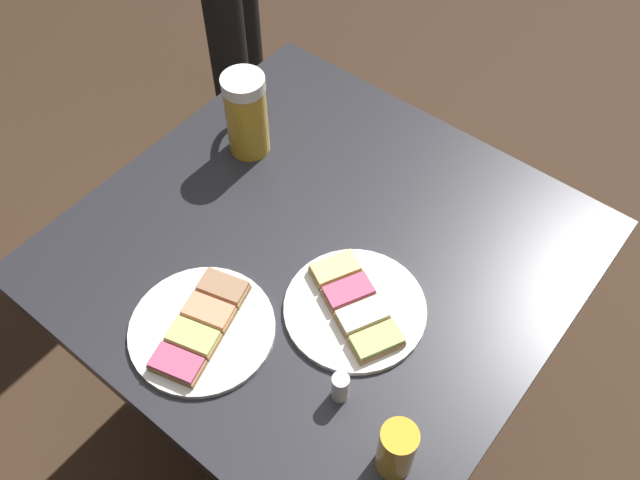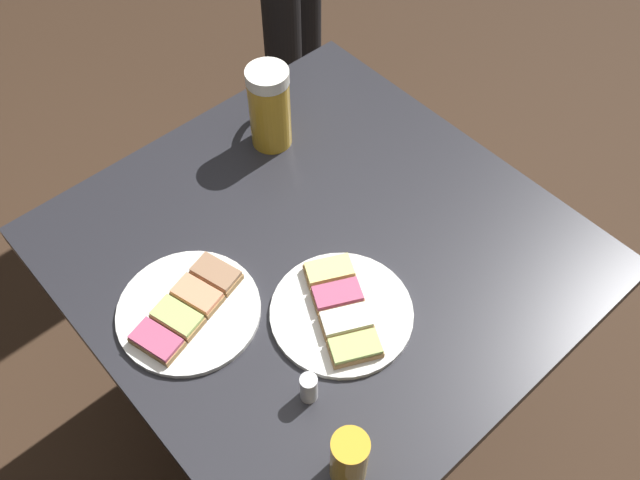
{
  "view_description": "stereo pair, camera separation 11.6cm",
  "coord_description": "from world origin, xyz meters",
  "px_view_note": "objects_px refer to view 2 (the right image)",
  "views": [
    {
      "loc": [
        -0.43,
        0.54,
        1.66
      ],
      "look_at": [
        0.0,
        0.0,
        0.73
      ],
      "focal_mm": 38.29,
      "sensor_mm": 36.0,
      "label": 1
    },
    {
      "loc": [
        -0.52,
        0.46,
        1.66
      ],
      "look_at": [
        0.0,
        0.0,
        0.73
      ],
      "focal_mm": 38.29,
      "sensor_mm": 36.0,
      "label": 2
    }
  ],
  "objects_px": {
    "beer_glass_small": "(349,458)",
    "salt_shaker": "(309,388)",
    "plate_near": "(342,311)",
    "plate_far": "(188,309)",
    "beer_mug": "(270,106)"
  },
  "relations": [
    {
      "from": "beer_mug",
      "to": "beer_glass_small",
      "type": "height_order",
      "value": "beer_mug"
    },
    {
      "from": "beer_mug",
      "to": "salt_shaker",
      "type": "xyz_separation_m",
      "value": [
        -0.45,
        0.3,
        -0.06
      ]
    },
    {
      "from": "beer_mug",
      "to": "beer_glass_small",
      "type": "xyz_separation_m",
      "value": [
        -0.57,
        0.33,
        -0.03
      ]
    },
    {
      "from": "plate_near",
      "to": "beer_glass_small",
      "type": "distance_m",
      "value": 0.25
    },
    {
      "from": "plate_far",
      "to": "salt_shaker",
      "type": "height_order",
      "value": "salt_shaker"
    },
    {
      "from": "beer_glass_small",
      "to": "salt_shaker",
      "type": "height_order",
      "value": "beer_glass_small"
    },
    {
      "from": "beer_glass_small",
      "to": "plate_near",
      "type": "bearing_deg",
      "value": -40.75
    },
    {
      "from": "plate_near",
      "to": "salt_shaker",
      "type": "distance_m",
      "value": 0.15
    },
    {
      "from": "plate_far",
      "to": "beer_mug",
      "type": "bearing_deg",
      "value": -58.32
    },
    {
      "from": "plate_near",
      "to": "plate_far",
      "type": "xyz_separation_m",
      "value": [
        0.17,
        0.18,
        -0.0
      ]
    },
    {
      "from": "plate_far",
      "to": "salt_shaker",
      "type": "xyz_separation_m",
      "value": [
        -0.24,
        -0.05,
        0.02
      ]
    },
    {
      "from": "plate_near",
      "to": "plate_far",
      "type": "height_order",
      "value": "same"
    },
    {
      "from": "beer_glass_small",
      "to": "salt_shaker",
      "type": "bearing_deg",
      "value": -15.45
    },
    {
      "from": "plate_far",
      "to": "salt_shaker",
      "type": "distance_m",
      "value": 0.24
    },
    {
      "from": "plate_far",
      "to": "beer_mug",
      "type": "height_order",
      "value": "beer_mug"
    }
  ]
}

